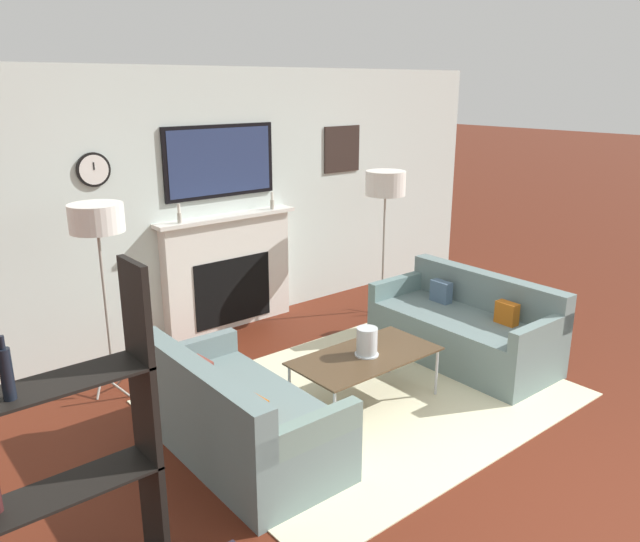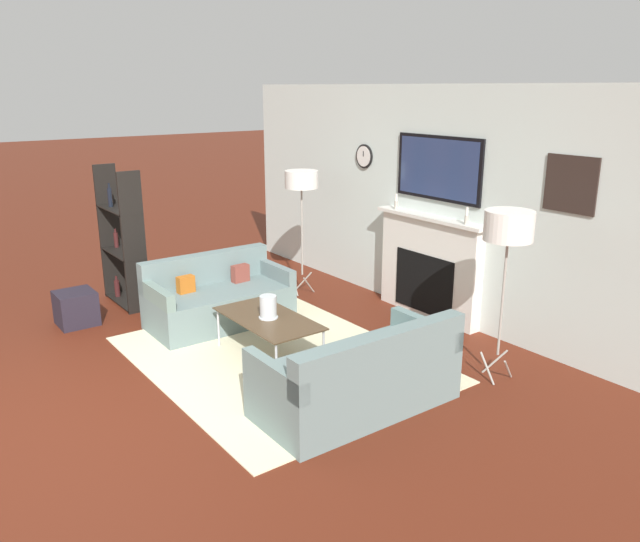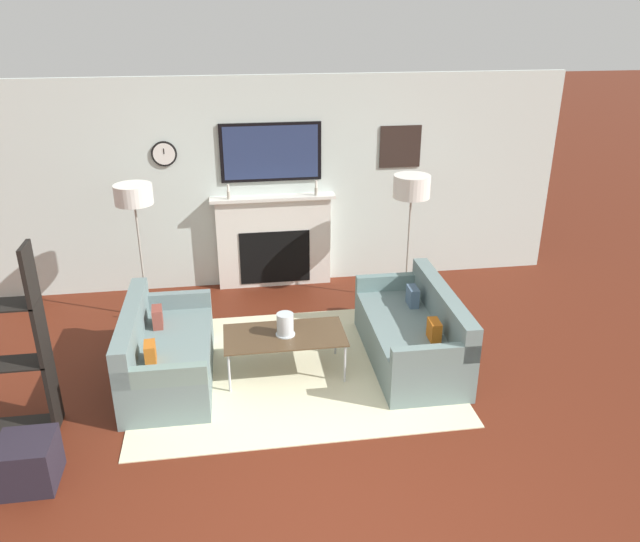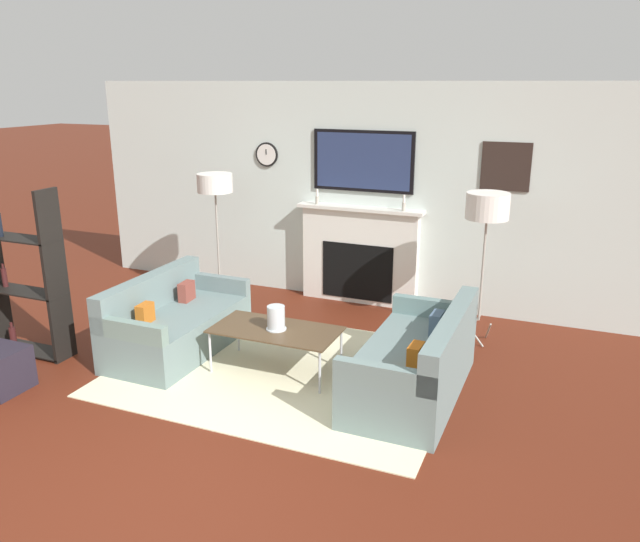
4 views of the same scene
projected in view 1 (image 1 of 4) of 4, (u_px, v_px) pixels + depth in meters
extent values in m
plane|color=#572011|center=(597.00, 522.00, 3.75)|extent=(60.00, 60.00, 0.00)
cube|color=silver|center=(220.00, 201.00, 6.51)|extent=(7.60, 0.07, 2.70)
cube|color=silver|center=(229.00, 273.00, 6.65)|extent=(1.48, 0.16, 1.19)
cube|color=black|center=(233.00, 291.00, 6.64)|extent=(0.92, 0.01, 0.71)
cube|color=silver|center=(227.00, 217.00, 6.46)|extent=(1.60, 0.22, 0.04)
cylinder|color=#B2AD9E|center=(179.00, 218.00, 6.07)|extent=(0.04, 0.04, 0.10)
cylinder|color=white|center=(179.00, 208.00, 6.05)|extent=(0.03, 0.03, 0.09)
cylinder|color=#B2AD9E|center=(272.00, 204.00, 6.75)|extent=(0.04, 0.04, 0.10)
cylinder|color=white|center=(272.00, 196.00, 6.72)|extent=(0.03, 0.03, 0.09)
cube|color=black|center=(220.00, 161.00, 6.36)|extent=(1.27, 0.04, 0.73)
cube|color=navy|center=(221.00, 161.00, 6.34)|extent=(1.18, 0.01, 0.66)
cylinder|color=black|center=(93.00, 170.00, 5.55)|extent=(0.31, 0.02, 0.31)
cylinder|color=silver|center=(94.00, 170.00, 5.54)|extent=(0.26, 0.00, 0.26)
cube|color=black|center=(94.00, 166.00, 5.53)|extent=(0.01, 0.00, 0.07)
cube|color=black|center=(342.00, 149.00, 7.37)|extent=(0.54, 0.02, 0.54)
cube|color=beige|center=(368.00, 398.00, 5.23)|extent=(3.16, 2.46, 0.01)
cube|color=slate|center=(243.00, 425.00, 4.41)|extent=(0.83, 1.61, 0.42)
cube|color=slate|center=(198.00, 389.00, 4.10)|extent=(0.18, 1.61, 0.36)
cube|color=slate|center=(190.00, 352.00, 4.89)|extent=(0.82, 0.11, 0.18)
cube|color=slate|center=(308.00, 432.00, 3.77)|extent=(0.82, 0.11, 0.18)
cube|color=brown|center=(201.00, 373.00, 4.51)|extent=(0.12, 0.21, 0.21)
cube|color=#B85D1A|center=(254.00, 411.00, 3.99)|extent=(0.11, 0.20, 0.19)
cube|color=slate|center=(462.00, 337.00, 5.92)|extent=(0.85, 1.74, 0.45)
cube|color=slate|center=(487.00, 290.00, 6.00)|extent=(0.18, 1.73, 0.35)
cube|color=slate|center=(542.00, 332.00, 5.22)|extent=(0.83, 0.11, 0.18)
cube|color=slate|center=(401.00, 285.00, 6.43)|extent=(0.83, 0.11, 0.18)
cube|color=#B55B16|center=(507.00, 313.00, 5.61)|extent=(0.11, 0.21, 0.20)
cube|color=#486179|center=(441.00, 292.00, 6.18)|extent=(0.11, 0.21, 0.21)
cube|color=#4C3823|center=(366.00, 356.00, 5.01)|extent=(1.21, 0.62, 0.02)
cylinder|color=#B7B7BC|center=(334.00, 416.00, 4.53)|extent=(0.02, 0.02, 0.42)
cylinder|color=#B7B7BC|center=(436.00, 372.00, 5.22)|extent=(0.02, 0.02, 0.42)
cylinder|color=#B7B7BC|center=(290.00, 389.00, 4.93)|extent=(0.02, 0.02, 0.42)
cylinder|color=#B7B7BC|center=(390.00, 352.00, 5.62)|extent=(0.02, 0.02, 0.42)
cylinder|color=silver|center=(367.00, 342.00, 4.98)|extent=(0.17, 0.17, 0.23)
cylinder|color=silver|center=(367.00, 348.00, 5.00)|extent=(0.09, 0.09, 0.13)
cylinder|color=silver|center=(367.00, 354.00, 5.01)|extent=(0.19, 0.19, 0.01)
cylinder|color=#9E998E|center=(124.00, 375.00, 5.36)|extent=(0.09, 0.23, 0.27)
cylinder|color=#9E998E|center=(101.00, 380.00, 5.27)|extent=(0.17, 0.19, 0.27)
cylinder|color=#9E998E|center=(116.00, 386.00, 5.17)|extent=(0.23, 0.07, 0.27)
cylinder|color=#9E998E|center=(105.00, 301.00, 5.06)|extent=(0.02, 0.02, 1.16)
cylinder|color=white|center=(96.00, 218.00, 4.86)|extent=(0.43, 0.43, 0.22)
cylinder|color=#9E998E|center=(386.00, 298.00, 7.31)|extent=(0.09, 0.23, 0.26)
cylinder|color=#9E998E|center=(372.00, 300.00, 7.23)|extent=(0.17, 0.19, 0.26)
cylinder|color=#9E998E|center=(387.00, 303.00, 7.13)|extent=(0.23, 0.07, 0.26)
cylinder|color=#9E998E|center=(384.00, 244.00, 7.03)|extent=(0.02, 0.02, 1.11)
cylinder|color=white|center=(386.00, 183.00, 6.83)|extent=(0.44, 0.44, 0.27)
cube|color=black|center=(146.00, 423.00, 3.19)|extent=(0.04, 0.28, 1.73)
cube|color=black|center=(66.00, 489.00, 2.99)|extent=(0.89, 0.28, 0.01)
cube|color=black|center=(52.00, 385.00, 2.83)|extent=(0.89, 0.28, 0.02)
cylinder|color=black|center=(7.00, 374.00, 2.66)|extent=(0.06, 0.06, 0.24)
cylinder|color=black|center=(2.00, 342.00, 2.61)|extent=(0.02, 0.02, 0.06)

